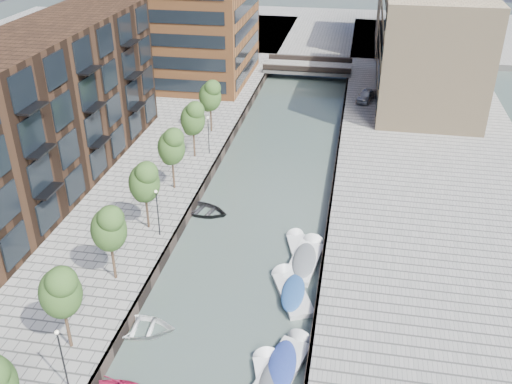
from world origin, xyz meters
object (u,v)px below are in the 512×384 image
(bridge, at_px, (308,67))
(tree_3, at_px, (144,181))
(sloop_4, at_px, (202,213))
(tree_2, at_px, (108,227))
(tree_6, at_px, (210,95))
(car, at_px, (366,96))
(motorboat_4, at_px, (306,259))
(motorboat_3, at_px, (291,291))
(tree_5, at_px, (193,117))
(motorboat_0, at_px, (285,364))
(tree_4, at_px, (171,145))
(tree_1, at_px, (60,290))
(motorboat_2, at_px, (299,247))
(sloop_3, at_px, (139,331))
(motorboat_1, at_px, (270,380))

(bridge, xyz_separation_m, tree_3, (-8.50, -47.00, 3.92))
(sloop_4, bearing_deg, tree_2, 177.37)
(tree_6, relative_size, car, 1.40)
(tree_2, distance_m, motorboat_4, 15.33)
(motorboat_3, relative_size, motorboat_4, 0.93)
(tree_5, distance_m, motorboat_0, 29.88)
(tree_4, bearing_deg, motorboat_4, -31.69)
(tree_4, bearing_deg, motorboat_0, -55.81)
(tree_5, height_order, motorboat_0, tree_5)
(motorboat_4, height_order, car, car)
(tree_1, relative_size, tree_3, 1.00)
(tree_1, distance_m, motorboat_3, 16.15)
(motorboat_2, bearing_deg, motorboat_4, -66.24)
(tree_1, bearing_deg, car, 70.40)
(tree_3, xyz_separation_m, tree_6, (0.00, 21.00, 0.00))
(motorboat_0, relative_size, motorboat_2, 1.22)
(sloop_3, height_order, motorboat_2, motorboat_2)
(motorboat_0, relative_size, motorboat_3, 1.04)
(tree_2, bearing_deg, car, 67.40)
(tree_3, bearing_deg, motorboat_1, -47.99)
(sloop_4, relative_size, motorboat_1, 1.00)
(motorboat_0, distance_m, motorboat_1, 1.62)
(sloop_4, relative_size, motorboat_0, 0.87)
(motorboat_2, bearing_deg, motorboat_0, -87.06)
(tree_4, bearing_deg, tree_5, 90.00)
(motorboat_4, bearing_deg, tree_6, 120.84)
(tree_3, xyz_separation_m, motorboat_0, (13.14, -12.34, -5.09))
(tree_4, distance_m, sloop_4, 6.66)
(tree_4, height_order, motorboat_2, tree_4)
(motorboat_1, distance_m, car, 48.49)
(tree_3, height_order, tree_4, same)
(motorboat_1, xyz_separation_m, motorboat_4, (0.80, 12.63, 0.04))
(sloop_3, relative_size, motorboat_1, 0.98)
(motorboat_0, bearing_deg, motorboat_1, -115.77)
(tree_3, distance_m, car, 38.67)
(motorboat_0, distance_m, motorboat_2, 12.91)
(sloop_4, bearing_deg, tree_4, 66.75)
(tree_6, bearing_deg, motorboat_1, -70.34)
(motorboat_0, relative_size, car, 1.35)
(motorboat_4, relative_size, car, 1.40)
(tree_2, height_order, tree_6, same)
(tree_1, height_order, tree_6, same)
(bridge, relative_size, sloop_3, 2.65)
(tree_6, bearing_deg, tree_2, -90.00)
(tree_3, relative_size, sloop_4, 1.19)
(sloop_4, relative_size, motorboat_2, 1.07)
(motorboat_1, height_order, motorboat_2, motorboat_1)
(tree_4, xyz_separation_m, tree_6, (0.00, 14.00, 0.00))
(tree_1, bearing_deg, sloop_4, 80.13)
(tree_2, xyz_separation_m, sloop_4, (3.24, 11.63, -5.31))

